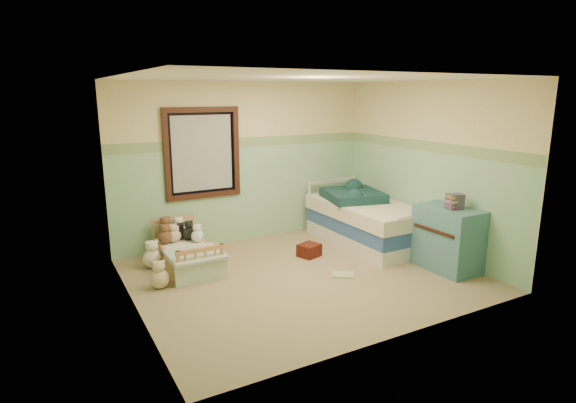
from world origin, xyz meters
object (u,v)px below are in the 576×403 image
plush_floor_cream (153,258)px  dresser (448,238)px  red_pillow (309,250)px  plush_floor_tan (160,279)px  twin_bed_frame (366,237)px  floor_book (343,275)px  toddler_bed_frame (187,261)px

plush_floor_cream → dresser: 3.99m
dresser → red_pillow: (-1.37, 1.31, -0.33)m
plush_floor_tan → red_pillow: (2.19, 0.09, -0.03)m
plush_floor_cream → twin_bed_frame: plush_floor_cream is taller
plush_floor_cream → floor_book: 2.58m
plush_floor_tan → twin_bed_frame: (3.28, 0.16, -0.01)m
toddler_bed_frame → floor_book: (1.68, -1.32, -0.07)m
toddler_bed_frame → plush_floor_cream: plush_floor_cream is taller
plush_floor_tan → dresser: bearing=-19.0°
twin_bed_frame → dresser: size_ratio=2.31×
twin_bed_frame → red_pillow: (-1.09, -0.07, -0.02)m
twin_bed_frame → dresser: dresser is taller
plush_floor_cream → dresser: (3.47, -1.96, 0.29)m
red_pillow → floor_book: size_ratio=1.06×
floor_book → plush_floor_cream: bearing=-179.3°
toddler_bed_frame → plush_floor_cream: bearing=157.2°
toddler_bed_frame → twin_bed_frame: twin_bed_frame is taller
plush_floor_tan → floor_book: (2.19, -0.77, -0.11)m
plush_floor_cream → red_pillow: (2.10, -0.65, -0.04)m
plush_floor_tan → floor_book: size_ratio=0.86×
toddler_bed_frame → dresser: bearing=-30.3°
dresser → plush_floor_cream: bearing=150.6°
twin_bed_frame → red_pillow: 1.09m
toddler_bed_frame → red_pillow: 1.74m
plush_floor_tan → dresser: 3.78m
toddler_bed_frame → dresser: (3.05, -1.78, 0.34)m
plush_floor_cream → plush_floor_tan: bearing=-96.8°
plush_floor_cream → toddler_bed_frame: bearing=-22.8°
plush_floor_tan → twin_bed_frame: bearing=2.8°
dresser → toddler_bed_frame: bearing=149.7°
plush_floor_cream → plush_floor_tan: plush_floor_cream is taller
toddler_bed_frame → plush_floor_tan: 0.75m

